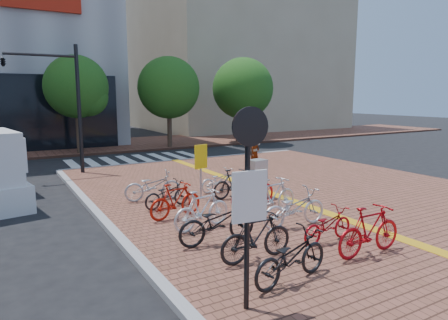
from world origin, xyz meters
TOP-DOWN VIEW (x-y plane):
  - ground at (0.00, 0.00)m, footprint 120.00×120.00m
  - kerb_north at (3.00, 12.00)m, footprint 14.00×0.25m
  - far_sidewalk at (0.00, 21.00)m, footprint 70.00×8.00m
  - building_beige at (18.00, 32.00)m, footprint 20.00×18.00m
  - crosswalk at (0.50, 14.00)m, footprint 7.50×4.00m
  - street_trees at (5.04, 17.45)m, footprint 16.20×4.60m
  - bike_0 at (-1.87, -2.66)m, footprint 1.98×0.94m
  - bike_1 at (-1.86, -1.51)m, footprint 1.79×0.51m
  - bike_2 at (-2.09, -0.19)m, footprint 2.03×0.79m
  - bike_3 at (-1.95, 0.89)m, footprint 1.86×0.83m
  - bike_4 at (-2.15, 2.18)m, footprint 1.78×0.79m
  - bike_5 at (-1.95, 3.33)m, footprint 1.71×0.87m
  - bike_6 at (-2.04, 4.39)m, footprint 1.98×0.93m
  - bike_7 at (0.47, -2.52)m, footprint 1.89×0.55m
  - bike_8 at (0.26, -1.46)m, footprint 1.64×0.69m
  - bike_9 at (0.29, -0.17)m, footprint 2.02×0.77m
  - bike_10 at (0.44, 0.97)m, footprint 1.94×0.81m
  - bike_11 at (0.44, 2.03)m, footprint 1.83×0.72m
  - bike_12 at (0.53, 3.30)m, footprint 1.70×0.53m
  - bike_13 at (0.52, 4.37)m, footprint 1.66×0.79m
  - pedestrian_a at (4.45, 7.76)m, footprint 0.62×0.50m
  - pedestrian_b at (5.14, 8.96)m, footprint 0.91×0.72m
  - utility_box at (1.20, 2.89)m, footprint 0.68×0.54m
  - yellow_sign at (-0.53, 3.73)m, footprint 0.51×0.17m
  - notice_sign at (-3.13, -3.09)m, footprint 0.62×0.17m
  - traffic_light_pole at (-4.45, 10.78)m, footprint 3.09×1.19m

SIDE VIEW (x-z plane):
  - ground at x=0.00m, z-range 0.00..0.00m
  - crosswalk at x=0.50m, z-range 0.00..0.01m
  - far_sidewalk at x=0.00m, z-range 0.00..0.15m
  - kerb_north at x=3.00m, z-range 0.00..0.15m
  - bike_13 at x=0.52m, z-range 0.15..0.99m
  - bike_8 at x=0.26m, z-range 0.15..0.99m
  - bike_5 at x=-1.95m, z-range 0.15..1.01m
  - bike_0 at x=-1.87m, z-range 0.15..1.15m
  - bike_6 at x=-2.04m, z-range 0.15..1.15m
  - bike_12 at x=0.53m, z-range 0.15..1.16m
  - bike_4 at x=-2.15m, z-range 0.15..1.19m
  - bike_9 at x=0.29m, z-range 0.15..1.20m
  - bike_2 at x=-2.09m, z-range 0.15..1.20m
  - bike_11 at x=0.44m, z-range 0.15..1.22m
  - bike_1 at x=-1.86m, z-range 0.15..1.22m
  - bike_3 at x=-1.95m, z-range 0.15..1.23m
  - bike_10 at x=0.44m, z-range 0.15..1.28m
  - bike_7 at x=0.47m, z-range 0.15..1.28m
  - utility_box at x=1.20m, z-range 0.15..1.49m
  - pedestrian_a at x=4.45m, z-range 0.15..1.65m
  - pedestrian_b at x=5.14m, z-range 0.15..1.99m
  - yellow_sign at x=-0.53m, z-range 0.51..2.39m
  - notice_sign at x=-3.13m, z-range 0.59..3.94m
  - street_trees at x=5.04m, z-range 0.92..7.27m
  - traffic_light_pole at x=-4.45m, z-range 1.24..6.99m
  - building_beige at x=18.00m, z-range 0.00..18.00m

